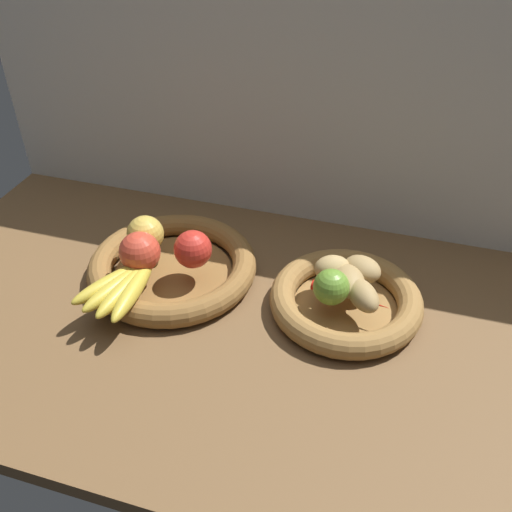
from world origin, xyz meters
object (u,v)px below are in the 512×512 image
(potato_back, at_px, (362,269))
(potato_oblong, at_px, (332,268))
(potato_large, at_px, (348,281))
(apple_golden_left, at_px, (145,234))
(chili_pepper, at_px, (350,296))
(potato_small, at_px, (363,295))
(apple_red_front, at_px, (140,252))
(lime_near, at_px, (331,287))
(fruit_bowl_left, at_px, (173,267))
(banana_bunch_front, at_px, (123,285))
(fruit_bowl_right, at_px, (346,301))
(apple_red_right, at_px, (192,250))

(potato_back, bearing_deg, potato_oblong, -164.05)
(potato_large, height_order, potato_back, same)
(apple_golden_left, xyz_separation_m, chili_pepper, (0.41, -0.04, -0.03))
(potato_back, height_order, potato_small, same)
(potato_large, height_order, chili_pepper, potato_large)
(apple_golden_left, height_order, potato_small, apple_golden_left)
(apple_red_front, height_order, potato_large, apple_red_front)
(potato_large, bearing_deg, lime_near, -123.69)
(fruit_bowl_left, distance_m, banana_bunch_front, 0.13)
(fruit_bowl_right, xyz_separation_m, apple_red_front, (-0.38, -0.05, 0.06))
(banana_bunch_front, height_order, chili_pepper, banana_bunch_front)
(apple_red_front, xyz_separation_m, banana_bunch_front, (-0.00, -0.07, -0.02))
(banana_bunch_front, bearing_deg, apple_red_front, 89.31)
(fruit_bowl_right, height_order, apple_golden_left, apple_golden_left)
(potato_oblong, bearing_deg, apple_red_right, -171.17)
(potato_large, bearing_deg, potato_small, -45.00)
(fruit_bowl_left, distance_m, potato_large, 0.35)
(fruit_bowl_right, distance_m, banana_bunch_front, 0.40)
(apple_red_right, relative_size, banana_bunch_front, 0.40)
(lime_near, bearing_deg, chili_pepper, 18.08)
(potato_large, distance_m, potato_oblong, 0.04)
(chili_pepper, bearing_deg, potato_oblong, 139.04)
(fruit_bowl_right, height_order, potato_oblong, potato_oblong)
(apple_red_right, distance_m, banana_bunch_front, 0.14)
(fruit_bowl_left, distance_m, apple_red_right, 0.08)
(fruit_bowl_left, height_order, potato_oblong, potato_oblong)
(fruit_bowl_right, relative_size, chili_pepper, 1.95)
(apple_red_right, height_order, lime_near, apple_red_right)
(apple_golden_left, xyz_separation_m, potato_back, (0.42, 0.03, -0.01))
(fruit_bowl_right, relative_size, apple_red_right, 3.87)
(apple_red_front, height_order, potato_back, apple_red_front)
(fruit_bowl_left, height_order, potato_large, potato_large)
(potato_back, height_order, lime_near, lime_near)
(apple_golden_left, height_order, potato_oblong, apple_golden_left)
(fruit_bowl_left, distance_m, potato_oblong, 0.32)
(fruit_bowl_right, bearing_deg, apple_golden_left, 178.57)
(potato_oblong, bearing_deg, fruit_bowl_left, -175.10)
(apple_golden_left, bearing_deg, fruit_bowl_right, -1.43)
(banana_bunch_front, relative_size, chili_pepper, 1.27)
(fruit_bowl_right, bearing_deg, fruit_bowl_left, -180.00)
(banana_bunch_front, bearing_deg, fruit_bowl_right, 17.47)
(fruit_bowl_left, xyz_separation_m, apple_red_front, (-0.04, -0.05, 0.06))
(apple_golden_left, relative_size, potato_back, 1.00)
(apple_golden_left, bearing_deg, fruit_bowl_left, -10.19)
(apple_red_front, height_order, chili_pepper, apple_red_front)
(banana_bunch_front, bearing_deg, potato_large, 17.47)
(potato_back, bearing_deg, apple_golden_left, -175.66)
(apple_golden_left, distance_m, chili_pepper, 0.41)
(potato_oblong, distance_m, potato_small, 0.09)
(apple_red_right, xyz_separation_m, potato_small, (0.32, -0.02, -0.01))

